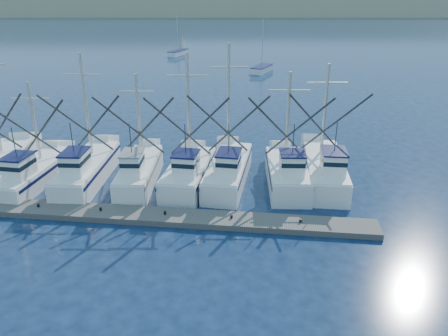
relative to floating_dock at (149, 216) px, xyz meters
The scene contains 6 objects.
ground 8.92m from the floating_dock, 49.46° to the right, with size 500.00×500.00×0.00m, color #0B1933.
floating_dock is the anchor object (origin of this frame).
dune_ridge 203.36m from the floating_dock, 88.37° to the left, with size 360.00×60.00×10.00m, color tan.
trawler_fleet 5.05m from the floating_dock, 91.92° to the left, with size 27.37×9.49×9.59m.
sailboat_near 49.21m from the floating_dock, 77.66° to the left, with size 4.09×5.92×8.10m.
sailboat_far 66.43m from the floating_dock, 94.17° to the left, with size 3.73×6.26×8.10m.
Camera 1 is at (-1.22, -16.29, 13.02)m, focal length 35.00 mm.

